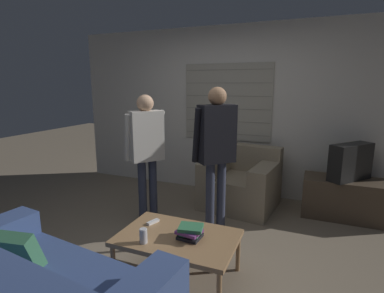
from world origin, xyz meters
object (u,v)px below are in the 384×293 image
(book_stack, at_px, (190,232))
(spare_remote, at_px, (153,222))
(coffee_table, at_px, (178,239))
(person_right_standing, at_px, (216,144))
(person_left_standing, at_px, (146,144))
(tv, at_px, (350,162))
(armchair_beige, at_px, (241,183))
(soda_can, at_px, (143,236))

(book_stack, bearing_deg, spare_remote, 163.53)
(coffee_table, bearing_deg, person_right_standing, 87.45)
(coffee_table, distance_m, person_right_standing, 1.16)
(person_left_standing, bearing_deg, tv, -27.82)
(person_left_standing, bearing_deg, person_right_standing, -49.41)
(armchair_beige, height_order, coffee_table, armchair_beige)
(coffee_table, xyz_separation_m, spare_remote, (-0.32, 0.13, 0.05))
(armchair_beige, bearing_deg, soda_can, 87.22)
(armchair_beige, bearing_deg, coffee_table, 92.63)
(tv, bearing_deg, spare_remote, -5.04)
(tv, bearing_deg, person_right_standing, -15.30)
(armchair_beige, relative_size, person_left_standing, 0.67)
(person_left_standing, xyz_separation_m, person_right_standing, (0.87, 0.04, 0.06))
(coffee_table, xyz_separation_m, person_left_standing, (-0.83, 0.89, 0.63))
(tv, xyz_separation_m, spare_remote, (-1.80, -1.80, -0.33))
(armchair_beige, height_order, person_right_standing, person_right_standing)
(person_right_standing, height_order, book_stack, person_right_standing)
(spare_remote, bearing_deg, armchair_beige, 93.89)
(person_right_standing, relative_size, book_stack, 7.21)
(person_left_standing, distance_m, person_right_standing, 0.87)
(coffee_table, xyz_separation_m, soda_can, (-0.21, -0.22, 0.10))
(coffee_table, distance_m, person_left_standing, 1.37)
(armchair_beige, height_order, book_stack, armchair_beige)
(person_right_standing, distance_m, soda_can, 1.31)
(soda_can, height_order, spare_remote, soda_can)
(person_left_standing, distance_m, spare_remote, 1.08)
(armchair_beige, relative_size, book_stack, 4.55)
(armchair_beige, xyz_separation_m, person_right_standing, (-0.10, -0.88, 0.72))
(armchair_beige, bearing_deg, tv, -168.06)
(coffee_table, distance_m, soda_can, 0.32)
(tv, relative_size, person_right_standing, 0.35)
(person_right_standing, bearing_deg, soda_can, -148.18)
(coffee_table, height_order, person_right_standing, person_right_standing)
(spare_remote, bearing_deg, tv, 64.06)
(tv, xyz_separation_m, person_right_standing, (-1.44, -1.00, 0.31))
(coffee_table, relative_size, spare_remote, 7.52)
(coffee_table, bearing_deg, armchair_beige, 85.61)
(soda_can, bearing_deg, tv, 51.69)
(person_left_standing, height_order, book_stack, person_left_standing)
(person_left_standing, height_order, person_right_standing, person_right_standing)
(tv, distance_m, person_right_standing, 1.78)
(book_stack, xyz_separation_m, spare_remote, (-0.43, 0.13, -0.05))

